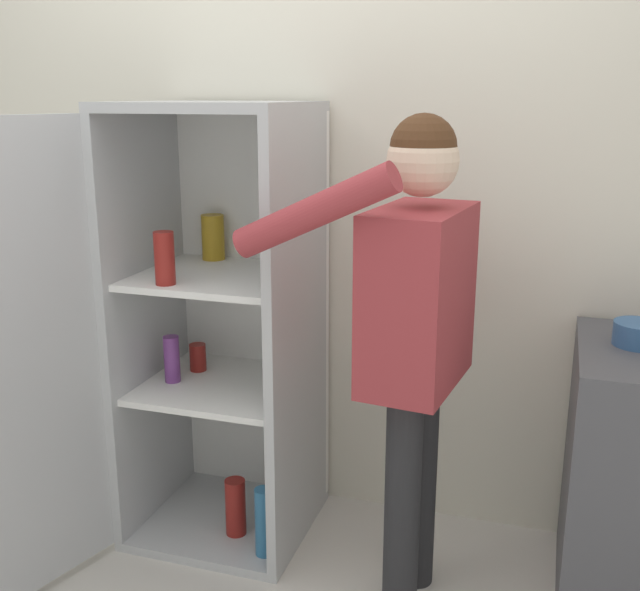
# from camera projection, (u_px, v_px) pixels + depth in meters

# --- Properties ---
(wall_back) EXTENTS (7.00, 0.06, 2.55)m
(wall_back) POSITION_uv_depth(u_px,v_px,m) (293.00, 192.00, 2.91)
(wall_back) COLOR silver
(wall_back) RESTS_ON ground_plane
(refrigerator) EXTENTS (0.87, 1.23, 1.62)m
(refrigerator) POSITION_uv_depth(u_px,v_px,m) (185.00, 334.00, 2.70)
(refrigerator) COLOR #B7BABC
(refrigerator) RESTS_ON ground_plane
(person) EXTENTS (0.67, 0.59, 1.59)m
(person) POSITION_uv_depth(u_px,v_px,m) (415.00, 312.00, 2.28)
(person) COLOR #262628
(person) RESTS_ON ground_plane
(bowl) EXTENTS (0.16, 0.16, 0.07)m
(bowl) POSITION_uv_depth(u_px,v_px,m) (639.00, 334.00, 2.33)
(bowl) COLOR #335B8E
(bowl) RESTS_ON counter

